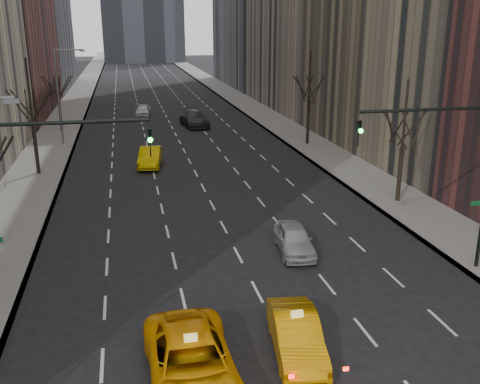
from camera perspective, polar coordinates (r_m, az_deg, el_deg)
sidewalk_left at (r=79.50m, az=-17.41°, el=8.62°), size 4.50×320.00×0.15m
sidewalk_right at (r=81.08m, az=0.31°, el=9.57°), size 4.50×320.00×0.15m
tree_lw_c at (r=43.54m, az=-21.21°, el=6.81°), size 3.36×3.50×8.74m
tree_lw_d at (r=61.26m, az=-18.78°, el=9.38°), size 3.36×3.50×7.36m
tree_rw_b at (r=35.72m, az=16.91°, el=4.60°), size 3.36×3.50×7.82m
tree_rw_c at (r=51.86m, az=7.35°, el=9.37°), size 3.36×3.50×8.74m
traffic_mast_left at (r=21.54m, az=-22.23°, el=0.75°), size 6.69×0.39×8.00m
traffic_mast_right at (r=25.56m, az=22.23°, el=3.23°), size 6.69×0.39×8.00m
streetlight_far at (r=53.99m, az=-18.50°, el=10.64°), size 2.83×0.22×9.00m
taxi_suv at (r=18.00m, az=-5.19°, el=-17.76°), size 2.86×6.08×1.68m
taxi_sedan at (r=19.57m, az=6.02°, el=-14.95°), size 2.16×4.67×1.48m
silver_sedan_ahead at (r=27.55m, az=5.79°, el=-5.02°), size 2.09×4.33×1.43m
far_taxi at (r=44.62m, az=-9.56°, el=3.71°), size 2.31×4.97×1.58m
far_suv_grey at (r=61.99m, az=-4.91°, el=7.82°), size 3.14×6.38×1.79m
far_car_white at (r=69.87m, az=-10.29°, el=8.58°), size 2.33×4.61×1.51m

